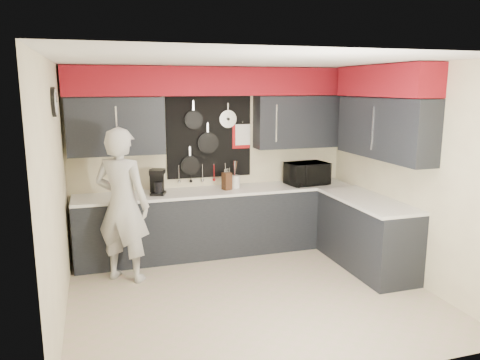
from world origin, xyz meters
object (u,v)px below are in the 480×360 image
object	(u,v)px
coffee_maker	(157,181)
person	(122,205)
microwave	(307,174)
utensil_crock	(235,182)
knife_block	(227,181)

from	to	relation	value
coffee_maker	person	bearing A→B (deg)	-114.43
microwave	utensil_crock	xyz separation A→B (m)	(-1.07, 0.10, -0.07)
microwave	utensil_crock	size ratio (longest dim) A/B	3.35
microwave	person	bearing A→B (deg)	-175.86
coffee_maker	knife_block	bearing A→B (deg)	16.32
knife_block	person	world-z (taller)	person
utensil_crock	microwave	bearing A→B (deg)	-5.48
coffee_maker	person	xyz separation A→B (m)	(-0.50, -0.55, -0.16)
microwave	person	xyz separation A→B (m)	(-2.67, -0.52, -0.14)
knife_block	utensil_crock	world-z (taller)	knife_block
coffee_maker	person	size ratio (longest dim) A/B	0.18
knife_block	coffee_maker	xyz separation A→B (m)	(-0.96, 0.02, 0.05)
microwave	person	size ratio (longest dim) A/B	0.31
microwave	coffee_maker	distance (m)	2.17
utensil_crock	person	size ratio (longest dim) A/B	0.09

